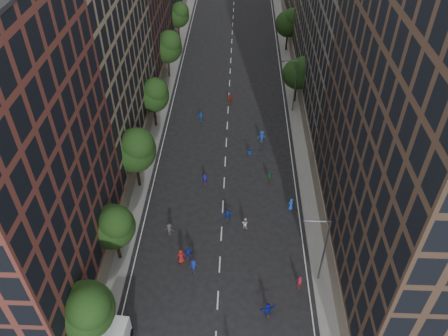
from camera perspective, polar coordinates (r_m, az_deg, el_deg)
name	(u,v)px	position (r m, az deg, el deg)	size (l,w,h in m)	color
ground	(227,127)	(68.78, 0.41, 5.34)	(240.00, 240.00, 0.00)	black
sidewalk_left	(158,100)	(76.22, -8.57, 8.74)	(4.00, 105.00, 0.15)	slate
sidewalk_right	(299,103)	(75.72, 9.81, 8.37)	(4.00, 105.00, 0.15)	slate
bldg_left_b	(74,35)	(59.70, -19.01, 16.15)	(14.00, 26.00, 34.00)	#867458
bldg_right_a	(441,126)	(41.78, 26.49, 4.90)	(14.00, 30.00, 36.00)	#432F24
bldg_right_b	(366,15)	(66.89, 18.02, 18.42)	(14.00, 28.00, 33.00)	#5D574C
tree_left_0	(86,309)	(41.01, -17.57, -17.18)	(5.20, 5.20, 8.83)	black
tree_left_1	(114,225)	(47.07, -14.23, -7.28)	(4.80, 4.80, 8.21)	black
tree_left_2	(135,149)	(55.04, -11.55, 2.48)	(5.60, 5.60, 9.45)	black
tree_left_3	(153,94)	(66.68, -9.20, 9.51)	(5.00, 5.00, 8.58)	black
tree_left_4	(168,46)	(80.51, -7.35, 15.52)	(5.40, 5.40, 9.08)	black
tree_left_5	(178,14)	(95.30, -5.97, 19.34)	(4.80, 4.80, 8.33)	black
tree_right_a	(299,72)	(73.22, 9.78, 12.22)	(5.00, 5.00, 8.39)	black
tree_right_b	(290,22)	(91.16, 8.57, 18.32)	(5.20, 5.20, 8.83)	black
streetlamp_near	(322,248)	(45.29, 12.74, -10.12)	(2.64, 0.22, 9.06)	#595B60
streetlamp_far	(294,83)	(70.82, 9.13, 10.85)	(2.64, 0.22, 9.06)	#595B60
skater_3	(194,266)	(48.43, -3.99, -12.66)	(1.02, 0.59, 1.58)	#122796
skater_4	(188,253)	(49.50, -4.67, -11.00)	(0.99, 0.41, 1.69)	#1526AF
skater_5	(268,310)	(45.43, 5.76, -17.95)	(1.62, 0.52, 1.75)	#141EA2
skater_6	(181,256)	(49.13, -5.64, -11.42)	(0.93, 0.61, 1.91)	maroon
skater_7	(300,282)	(47.80, 9.84, -14.44)	(0.56, 0.37, 1.55)	#A61B38
skater_8	(245,224)	(52.31, 2.75, -7.26)	(0.79, 0.61, 1.62)	silver
skater_9	(169,230)	(51.96, -7.14, -8.00)	(1.08, 0.62, 1.68)	#3F3F44
skater_10	(269,177)	(58.71, 5.95, -1.13)	(0.87, 0.36, 1.49)	#1C5F30
skater_11	(228,216)	(53.20, 0.49, -6.23)	(1.44, 0.46, 1.55)	#153FB1
skater_12	(291,205)	(55.03, 8.75, -4.74)	(0.84, 0.55, 1.71)	#1646B7
skater_13	(205,179)	(57.98, -2.52, -1.48)	(0.58, 0.38, 1.59)	#1D14A8
skater_14	(250,152)	(62.52, 3.37, 2.04)	(0.73, 0.57, 1.50)	#1646B3
skater_15	(262,137)	(65.35, 4.94, 4.08)	(1.21, 0.70, 1.88)	#1544B1
skater_16	(201,117)	(69.53, -3.05, 6.65)	(1.11, 0.46, 1.89)	#1658B5
skater_17	(230,99)	(74.46, 0.77, 9.04)	(1.45, 0.46, 1.56)	maroon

